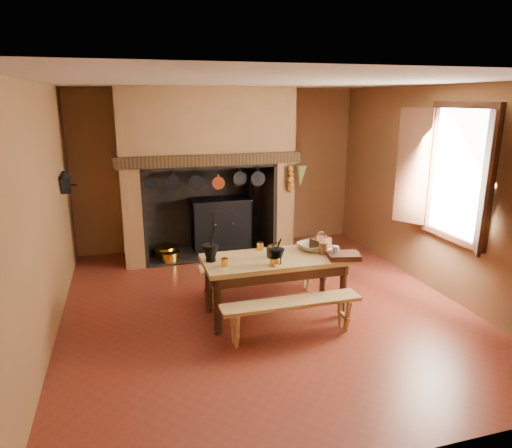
{
  "coord_description": "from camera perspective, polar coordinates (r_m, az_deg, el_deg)",
  "views": [
    {
      "loc": [
        -1.6,
        -5.2,
        2.61
      ],
      "look_at": [
        -0.02,
        0.3,
        1.04
      ],
      "focal_mm": 32.0,
      "sensor_mm": 36.0,
      "label": 1
    }
  ],
  "objects": [
    {
      "name": "mixing_bowl",
      "position": [
        5.84,
        7.04,
        -2.79
      ],
      "size": [
        0.44,
        0.44,
        0.09
      ],
      "primitive_type": "imported",
      "rotation": [
        0.0,
        0.0,
        0.29
      ],
      "color": "beige",
      "rests_on": "work_table"
    },
    {
      "name": "brass_cup",
      "position": [
        5.25,
        2.37,
        -4.75
      ],
      "size": [
        0.13,
        0.13,
        0.09
      ],
      "primitive_type": "imported",
      "rotation": [
        0.0,
        0.0,
        -0.09
      ],
      "color": "gold",
      "rests_on": "work_table"
    },
    {
      "name": "bench_back",
      "position": [
        6.23,
        0.6,
        -5.91
      ],
      "size": [
        1.67,
        0.29,
        0.47
      ],
      "color": "tan",
      "rests_on": "floor"
    },
    {
      "name": "chimney_breast",
      "position": [
        7.66,
        -6.29,
        9.29
      ],
      "size": [
        2.95,
        0.96,
        2.8
      ],
      "color": "brown",
      "rests_on": "floor"
    },
    {
      "name": "coffee_grinder",
      "position": [
        5.52,
        2.06,
        -3.44
      ],
      "size": [
        0.17,
        0.13,
        0.19
      ],
      "rotation": [
        0.0,
        0.0,
        -0.11
      ],
      "color": "#371D11",
      "rests_on": "work_table"
    },
    {
      "name": "brass_mug_a",
      "position": [
        5.25,
        -3.92,
        -4.78
      ],
      "size": [
        0.09,
        0.09,
        0.09
      ],
      "primitive_type": "cylinder",
      "rotation": [
        0.0,
        0.0,
        0.13
      ],
      "color": "gold",
      "rests_on": "work_table"
    },
    {
      "name": "window",
      "position": [
        6.28,
        23.25,
        5.78
      ],
      "size": [
        0.39,
        1.75,
        1.76
      ],
      "color": "white",
      "rests_on": "wall_right"
    },
    {
      "name": "wall_coffee_mill",
      "position": [
        6.89,
        -22.77,
        5.02
      ],
      "size": [
        0.23,
        0.16,
        0.31
      ],
      "color": "black",
      "rests_on": "wall_left"
    },
    {
      "name": "iron_range",
      "position": [
        8.09,
        -4.38,
        0.07
      ],
      "size": [
        1.12,
        0.55,
        1.6
      ],
      "color": "black",
      "rests_on": "floor"
    },
    {
      "name": "wooden_tray",
      "position": [
        5.58,
        10.92,
        -3.94
      ],
      "size": [
        0.42,
        0.34,
        0.06
      ],
      "primitive_type": "cube",
      "rotation": [
        0.0,
        0.0,
        -0.2
      ],
      "color": "#371D11",
      "rests_on": "work_table"
    },
    {
      "name": "stoneware_crock",
      "position": [
        5.69,
        8.44,
        -2.99
      ],
      "size": [
        0.15,
        0.15,
        0.15
      ],
      "primitive_type": "cylinder",
      "rotation": [
        0.0,
        0.0,
        0.3
      ],
      "color": "brown",
      "rests_on": "work_table"
    },
    {
      "name": "wall_right",
      "position": [
        6.73,
        21.87,
        3.89
      ],
      "size": [
        0.02,
        5.5,
        2.8
      ],
      "primitive_type": "cube",
      "color": "brown",
      "rests_on": "floor"
    },
    {
      "name": "bench_front",
      "position": [
        5.19,
        4.46,
        -10.66
      ],
      "size": [
        1.6,
        0.28,
        0.45
      ],
      "color": "tan",
      "rests_on": "floor"
    },
    {
      "name": "wicker_basket",
      "position": [
        5.91,
        8.04,
        -2.29
      ],
      "size": [
        0.28,
        0.25,
        0.23
      ],
      "rotation": [
        0.0,
        0.0,
        0.41
      ],
      "color": "#532918",
      "rests_on": "work_table"
    },
    {
      "name": "brass_mug_b",
      "position": [
        5.78,
        0.51,
        -2.81
      ],
      "size": [
        0.11,
        0.11,
        0.1
      ],
      "primitive_type": "cylinder",
      "rotation": [
        0.0,
        0.0,
        0.32
      ],
      "color": "gold",
      "rests_on": "work_table"
    },
    {
      "name": "herb_bunch",
      "position": [
        7.62,
        5.59,
        6.0
      ],
      "size": [
        0.2,
        0.2,
        0.35
      ],
      "primitive_type": "cone",
      "rotation": [
        3.14,
        0.0,
        0.0
      ],
      "color": "#5B6630",
      "rests_on": "chimney_breast"
    },
    {
      "name": "back_wall",
      "position": [
        8.2,
        -4.66,
        6.82
      ],
      "size": [
        5.0,
        0.02,
        2.8
      ],
      "primitive_type": "cube",
      "color": "brown",
      "rests_on": "floor"
    },
    {
      "name": "hanging_pans",
      "position": [
        7.23,
        -5.8,
        5.32
      ],
      "size": [
        1.92,
        0.29,
        0.27
      ],
      "color": "black",
      "rests_on": "chimney_breast"
    },
    {
      "name": "work_table",
      "position": [
        5.58,
        2.41,
        -5.32
      ],
      "size": [
        1.75,
        0.78,
        0.76
      ],
      "color": "tan",
      "rests_on": "floor"
    },
    {
      "name": "hearth_pans",
      "position": [
        7.85,
        -11.21,
        -3.63
      ],
      "size": [
        0.51,
        0.62,
        0.2
      ],
      "color": "gold",
      "rests_on": "floor"
    },
    {
      "name": "wall_left",
      "position": [
        5.41,
        -25.19,
        0.95
      ],
      "size": [
        0.02,
        5.5,
        2.8
      ],
      "primitive_type": "cube",
      "color": "brown",
      "rests_on": "floor"
    },
    {
      "name": "floor",
      "position": [
        6.03,
        0.95,
        -10.28
      ],
      "size": [
        5.5,
        5.5,
        0.0
      ],
      "primitive_type": "plane",
      "color": "maroon",
      "rests_on": "ground"
    },
    {
      "name": "glass_jar",
      "position": [
        5.59,
        9.89,
        -3.43
      ],
      "size": [
        0.1,
        0.1,
        0.14
      ],
      "primitive_type": "cylinder",
      "rotation": [
        0.0,
        0.0,
        -0.36
      ],
      "color": "beige",
      "rests_on": "work_table"
    },
    {
      "name": "wall_front",
      "position": [
        3.17,
        15.9,
        -7.76
      ],
      "size": [
        5.0,
        0.02,
        2.8
      ],
      "primitive_type": "cube",
      "color": "brown",
      "rests_on": "floor"
    },
    {
      "name": "ceiling",
      "position": [
        5.44,
        1.09,
        17.35
      ],
      "size": [
        5.5,
        5.5,
        0.0
      ],
      "primitive_type": "plane",
      "rotation": [
        3.14,
        0.0,
        0.0
      ],
      "color": "silver",
      "rests_on": "back_wall"
    },
    {
      "name": "mortar_small",
      "position": [
        5.3,
        2.63,
        -3.94
      ],
      "size": [
        0.18,
        0.18,
        0.31
      ],
      "rotation": [
        0.0,
        0.0,
        -0.19
      ],
      "color": "black",
      "rests_on": "work_table"
    },
    {
      "name": "onion_string",
      "position": [
        7.57,
        4.3,
        5.58
      ],
      "size": [
        0.12,
        0.1,
        0.46
      ],
      "primitive_type": null,
      "color": "#925C1A",
      "rests_on": "chimney_breast"
    },
    {
      "name": "mortar_large",
      "position": [
        5.4,
        -5.7,
        -3.49
      ],
      "size": [
        0.2,
        0.2,
        0.34
      ],
      "rotation": [
        0.0,
        0.0,
        0.25
      ],
      "color": "black",
      "rests_on": "work_table"
    }
  ]
}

